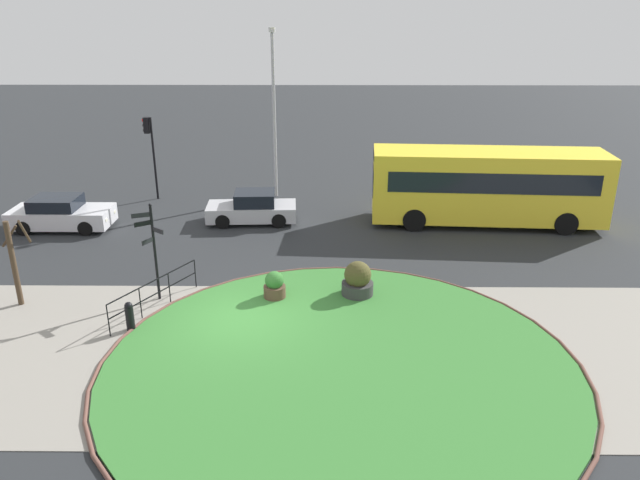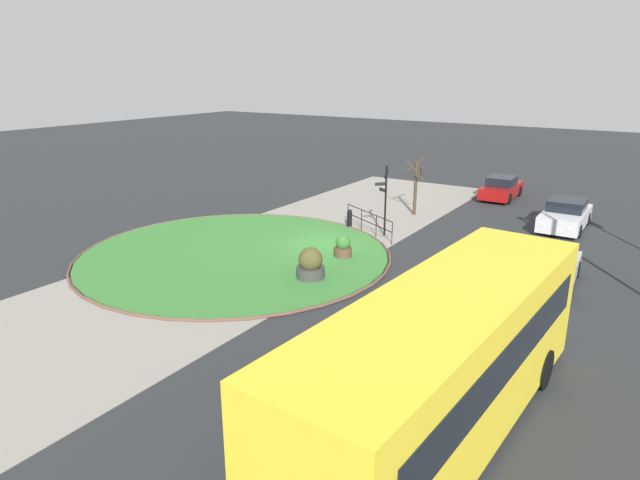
# 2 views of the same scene
# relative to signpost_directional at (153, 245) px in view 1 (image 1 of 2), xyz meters

# --- Properties ---
(ground) EXTENTS (120.00, 120.00, 0.00)m
(ground) POSITION_rel_signpost_directional_xyz_m (2.99, -1.43, -1.96)
(ground) COLOR #282B2D
(sidewalk_paving) EXTENTS (32.00, 8.46, 0.02)m
(sidewalk_paving) POSITION_rel_signpost_directional_xyz_m (2.99, -3.20, -1.95)
(sidewalk_paving) COLOR gray
(sidewalk_paving) RESTS_ON ground
(grass_island) EXTENTS (12.87, 12.87, 0.10)m
(grass_island) POSITION_rel_signpost_directional_xyz_m (5.98, -4.00, -1.91)
(grass_island) COLOR #387A33
(grass_island) RESTS_ON ground
(grass_kerb_ring) EXTENTS (13.18, 13.18, 0.11)m
(grass_kerb_ring) POSITION_rel_signpost_directional_xyz_m (5.98, -4.00, -1.90)
(grass_kerb_ring) COLOR brown
(grass_kerb_ring) RESTS_ON ground
(signpost_directional) EXTENTS (1.01, 0.51, 3.35)m
(signpost_directional) POSITION_rel_signpost_directional_xyz_m (0.00, 0.00, 0.00)
(signpost_directional) COLOR black
(signpost_directional) RESTS_ON ground
(bollard_foreground) EXTENTS (0.25, 0.25, 0.94)m
(bollard_foreground) POSITION_rel_signpost_directional_xyz_m (-0.29, -2.05, -1.47)
(bollard_foreground) COLOR black
(bollard_foreground) RESTS_ON ground
(railing_grass_edge) EXTENTS (1.92, 3.41, 1.06)m
(railing_grass_edge) POSITION_rel_signpost_directional_xyz_m (0.14, -0.74, -1.27)
(railing_grass_edge) COLOR black
(railing_grass_edge) RESTS_ON ground
(bus_yellow) EXTENTS (10.17, 3.21, 3.30)m
(bus_yellow) POSITION_rel_signpost_directional_xyz_m (12.69, 7.75, -0.19)
(bus_yellow) COLOR yellow
(bus_yellow) RESTS_ON ground
(car_near_lane) EXTENTS (4.06, 1.95, 1.42)m
(car_near_lane) POSITION_rel_signpost_directional_xyz_m (2.29, 7.85, -1.31)
(car_near_lane) COLOR #B7B7BC
(car_near_lane) RESTS_ON ground
(car_far_lane) EXTENTS (4.30, 1.93, 1.44)m
(car_far_lane) POSITION_rel_signpost_directional_xyz_m (-6.00, 6.91, -1.29)
(car_far_lane) COLOR silver
(car_far_lane) RESTS_ON ground
(traffic_light_near) EXTENTS (0.49, 0.29, 4.11)m
(traffic_light_near) POSITION_rel_signpost_directional_xyz_m (-3.07, 11.39, 1.04)
(traffic_light_near) COLOR black
(traffic_light_near) RESTS_ON ground
(lamppost_tall) EXTENTS (0.32, 0.32, 8.22)m
(lamppost_tall) POSITION_rel_signpost_directional_xyz_m (3.04, 11.91, 2.45)
(lamppost_tall) COLOR #B7B7BC
(lamppost_tall) RESTS_ON ground
(planter_near_signpost) EXTENTS (1.07, 1.07, 1.26)m
(planter_near_signpost) POSITION_rel_signpost_directional_xyz_m (6.65, 0.30, -1.39)
(planter_near_signpost) COLOR #383838
(planter_near_signpost) RESTS_ON ground
(planter_kerbside) EXTENTS (0.73, 0.73, 1.01)m
(planter_kerbside) POSITION_rel_signpost_directional_xyz_m (3.89, 0.07, -1.50)
(planter_kerbside) COLOR brown
(planter_kerbside) RESTS_ON ground
(street_tree_bare) EXTENTS (1.40, 1.39, 3.11)m
(street_tree_bare) POSITION_rel_signpost_directional_xyz_m (-4.41, -0.38, -0.30)
(street_tree_bare) COLOR #423323
(street_tree_bare) RESTS_ON ground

